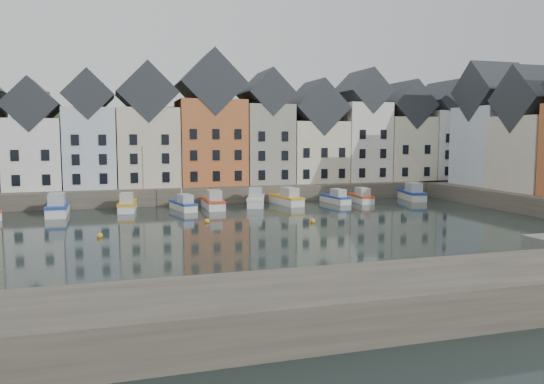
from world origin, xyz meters
name	(u,v)px	position (x,y,z in m)	size (l,w,h in m)	color
ground	(269,235)	(0.00, 0.00, 0.00)	(260.00, 260.00, 0.00)	black
far_quay	(208,190)	(0.00, 30.00, 1.00)	(90.00, 16.00, 2.00)	#454035
near_wall	(189,318)	(-10.00, -22.00, 1.00)	(50.00, 6.00, 2.00)	#454035
hillside	(185,276)	(0.02, 56.00, -17.96)	(153.60, 70.40, 64.00)	#243118
far_terrace	(233,134)	(3.21, 28.00, 8.88)	(72.37, 8.16, 17.78)	#ECE4C5
right_terrace	(539,133)	(36.00, 8.07, 8.91)	(8.30, 24.25, 16.36)	silver
mooring_buoys	(212,226)	(-4.00, 5.33, 0.15)	(20.50, 5.50, 0.50)	gold
boat_b	(58,208)	(-18.61, 17.90, 0.80)	(2.24, 6.98, 2.67)	silver
boat_c	(127,205)	(-11.27, 18.98, 0.70)	(2.44, 6.25, 2.34)	silver
boat_d	(184,204)	(-5.03, 17.71, 0.67)	(2.75, 5.66, 10.38)	silver
boat_e	(213,202)	(-1.49, 18.13, 0.74)	(2.11, 6.48, 2.47)	silver
boat_f	(256,200)	(4.02, 19.16, 0.74)	(3.84, 6.80, 2.49)	silver
boat_g	(287,199)	(7.97, 19.03, 0.72)	(3.02, 6.57, 2.43)	silver
boat_h	(336,198)	(14.47, 18.67, 0.61)	(2.34, 5.51, 2.05)	silver
boat_i	(360,197)	(17.84, 18.43, 0.64)	(2.06, 5.71, 2.16)	silver
boat_j	(411,194)	(25.70, 19.00, 0.77)	(3.47, 7.04, 2.59)	silver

